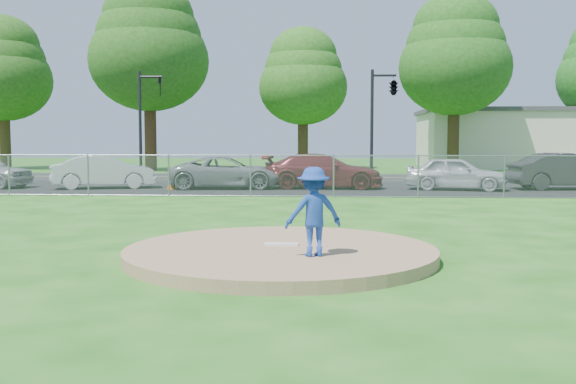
# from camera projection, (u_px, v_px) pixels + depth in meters

# --- Properties ---
(ground) EXTENTS (120.00, 120.00, 0.00)m
(ground) POSITION_uv_depth(u_px,v_px,m) (303.00, 202.00, 21.09)
(ground) COLOR #195312
(ground) RESTS_ON ground
(pitchers_mound) EXTENTS (5.40, 5.40, 0.20)m
(pitchers_mound) POSITION_uv_depth(u_px,v_px,m) (281.00, 253.00, 11.14)
(pitchers_mound) COLOR #8F6F4E
(pitchers_mound) RESTS_ON ground
(pitching_rubber) EXTENTS (0.60, 0.15, 0.04)m
(pitching_rubber) POSITION_uv_depth(u_px,v_px,m) (282.00, 244.00, 11.33)
(pitching_rubber) COLOR white
(pitching_rubber) RESTS_ON pitchers_mound
(chain_link_fence) EXTENTS (40.00, 0.06, 1.50)m
(chain_link_fence) POSITION_uv_depth(u_px,v_px,m) (306.00, 176.00, 23.02)
(chain_link_fence) COLOR gray
(chain_link_fence) RESTS_ON ground
(parking_lot) EXTENTS (50.00, 8.00, 0.01)m
(parking_lot) POSITION_uv_depth(u_px,v_px,m) (309.00, 188.00, 27.56)
(parking_lot) COLOR black
(parking_lot) RESTS_ON ground
(street) EXTENTS (60.00, 7.00, 0.01)m
(street) POSITION_uv_depth(u_px,v_px,m) (314.00, 177.00, 35.02)
(street) COLOR black
(street) RESTS_ON ground
(commercial_building) EXTENTS (16.40, 9.40, 4.30)m
(commercial_building) POSITION_uv_depth(u_px,v_px,m) (533.00, 138.00, 47.75)
(commercial_building) COLOR beige
(commercial_building) RESTS_ON ground
(tree_far_left) EXTENTS (6.72, 6.72, 10.74)m
(tree_far_left) POSITION_uv_depth(u_px,v_px,m) (3.00, 68.00, 44.79)
(tree_far_left) COLOR #382714
(tree_far_left) RESTS_ON ground
(tree_left) EXTENTS (7.84, 7.84, 12.53)m
(tree_left) POSITION_uv_depth(u_px,v_px,m) (149.00, 45.00, 42.01)
(tree_left) COLOR #392014
(tree_left) RESTS_ON ground
(tree_center) EXTENTS (6.16, 6.16, 9.84)m
(tree_center) POSITION_uv_depth(u_px,v_px,m) (303.00, 76.00, 44.50)
(tree_center) COLOR #382414
(tree_center) RESTS_ON ground
(tree_right) EXTENTS (7.28, 7.28, 11.63)m
(tree_right) POSITION_uv_depth(u_px,v_px,m) (455.00, 54.00, 41.78)
(tree_right) COLOR #332412
(tree_right) RESTS_ON ground
(traffic_signal_left) EXTENTS (1.28, 0.20, 5.60)m
(traffic_signal_left) POSITION_uv_depth(u_px,v_px,m) (144.00, 115.00, 33.31)
(traffic_signal_left) COLOR black
(traffic_signal_left) RESTS_ON ground
(traffic_signal_center) EXTENTS (1.42, 2.48, 5.60)m
(traffic_signal_center) POSITION_uv_depth(u_px,v_px,m) (391.00, 89.00, 32.40)
(traffic_signal_center) COLOR black
(traffic_signal_center) RESTS_ON ground
(pitcher) EXTENTS (1.05, 0.80, 1.43)m
(pitcher) POSITION_uv_depth(u_px,v_px,m) (314.00, 212.00, 10.24)
(pitcher) COLOR #1B3E99
(pitcher) RESTS_ON pitchers_mound
(traffic_cone) EXTENTS (0.38, 0.38, 0.74)m
(traffic_cone) POSITION_uv_depth(u_px,v_px,m) (171.00, 181.00, 26.45)
(traffic_cone) COLOR #D6620B
(traffic_cone) RESTS_ON parking_lot
(parked_car_white) EXTENTS (4.52, 2.74, 1.40)m
(parked_car_white) POSITION_uv_depth(u_px,v_px,m) (104.00, 172.00, 27.08)
(parked_car_white) COLOR silver
(parked_car_white) RESTS_ON parking_lot
(parked_car_gray) EXTENTS (5.01, 2.67, 1.34)m
(parked_car_gray) POSITION_uv_depth(u_px,v_px,m) (227.00, 173.00, 26.99)
(parked_car_gray) COLOR gray
(parked_car_gray) RESTS_ON parking_lot
(parked_car_darkred) EXTENTS (5.07, 2.13, 1.46)m
(parked_car_darkred) POSITION_uv_depth(u_px,v_px,m) (323.00, 171.00, 27.01)
(parked_car_darkred) COLOR maroon
(parked_car_darkred) RESTS_ON parking_lot
(parked_car_pearl) EXTENTS (4.29, 2.47, 1.37)m
(parked_car_pearl) POSITION_uv_depth(u_px,v_px,m) (456.00, 173.00, 26.19)
(parked_car_pearl) COLOR silver
(parked_car_pearl) RESTS_ON parking_lot
(parked_car_charcoal) EXTENTS (4.70, 2.01, 1.50)m
(parked_car_charcoal) POSITION_uv_depth(u_px,v_px,m) (567.00, 171.00, 26.46)
(parked_car_charcoal) COLOR #232426
(parked_car_charcoal) RESTS_ON parking_lot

